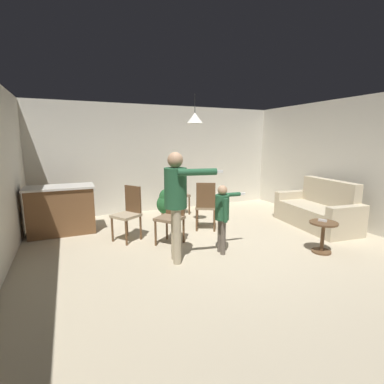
# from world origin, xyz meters

# --- Properties ---
(ground) EXTENTS (7.68, 7.68, 0.00)m
(ground) POSITION_xyz_m (0.00, 0.00, 0.00)
(ground) COLOR beige
(wall_back) EXTENTS (6.40, 0.10, 2.70)m
(wall_back) POSITION_xyz_m (0.00, 3.20, 1.35)
(wall_back) COLOR silver
(wall_back) RESTS_ON ground
(wall_right) EXTENTS (0.10, 6.40, 2.70)m
(wall_right) POSITION_xyz_m (3.20, 0.00, 1.35)
(wall_right) COLOR silver
(wall_right) RESTS_ON ground
(couch_floral) EXTENTS (1.04, 1.88, 1.00)m
(couch_floral) POSITION_xyz_m (2.56, 0.37, 0.33)
(couch_floral) COLOR beige
(couch_floral) RESTS_ON ground
(kitchen_counter) EXTENTS (1.26, 0.66, 0.95)m
(kitchen_counter) POSITION_xyz_m (-2.45, 2.07, 0.48)
(kitchen_counter) COLOR brown
(kitchen_counter) RESTS_ON ground
(side_table_by_couch) EXTENTS (0.44, 0.44, 0.52)m
(side_table_by_couch) POSITION_xyz_m (1.48, -0.73, 0.33)
(side_table_by_couch) COLOR brown
(side_table_by_couch) RESTS_ON ground
(person_adult) EXTENTS (0.78, 0.58, 1.66)m
(person_adult) POSITION_xyz_m (-0.83, -0.08, 1.03)
(person_adult) COLOR tan
(person_adult) RESTS_ON ground
(person_child) EXTENTS (0.60, 0.33, 1.13)m
(person_child) POSITION_xyz_m (-0.04, -0.08, 0.70)
(person_child) COLOR #60564C
(person_child) RESTS_ON ground
(dining_chair_by_counter) EXTENTS (0.58, 0.58, 1.00)m
(dining_chair_by_counter) POSITION_xyz_m (-1.30, 1.17, 0.55)
(dining_chair_by_counter) COLOR brown
(dining_chair_by_counter) RESTS_ON ground
(dining_chair_near_wall) EXTENTS (0.59, 0.59, 1.00)m
(dining_chair_near_wall) POSITION_xyz_m (-0.64, 0.69, 0.55)
(dining_chair_near_wall) COLOR brown
(dining_chair_near_wall) RESTS_ON ground
(dining_chair_centre_back) EXTENTS (0.57, 0.57, 1.00)m
(dining_chair_centre_back) POSITION_xyz_m (0.25, 1.12, 0.55)
(dining_chair_centre_back) COLOR brown
(dining_chair_centre_back) RESTS_ON ground
(dining_chair_spare) EXTENTS (0.43, 0.43, 1.00)m
(dining_chair_spare) POSITION_xyz_m (0.16, 2.55, 0.55)
(dining_chair_spare) COLOR brown
(dining_chair_spare) RESTS_ON ground
(potted_plant_corner) EXTENTS (0.49, 0.49, 0.75)m
(potted_plant_corner) POSITION_xyz_m (-0.26, 2.05, 0.41)
(potted_plant_corner) COLOR brown
(potted_plant_corner) RESTS_ON ground
(spare_remote_on_table) EXTENTS (0.09, 0.13, 0.04)m
(spare_remote_on_table) POSITION_xyz_m (1.49, -0.69, 0.54)
(spare_remote_on_table) COLOR white
(spare_remote_on_table) RESTS_ON side_table_by_couch
(ceiling_light_pendant) EXTENTS (0.32, 0.32, 0.55)m
(ceiling_light_pendant) POSITION_xyz_m (0.04, 1.20, 2.25)
(ceiling_light_pendant) COLOR silver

